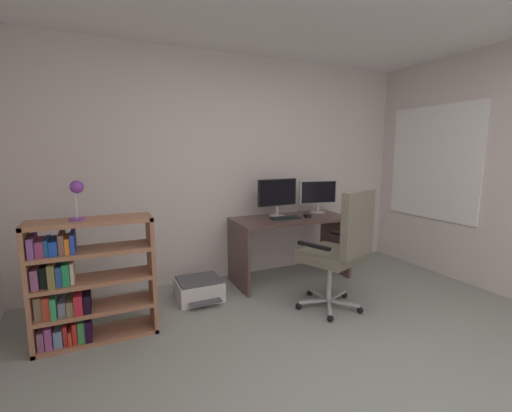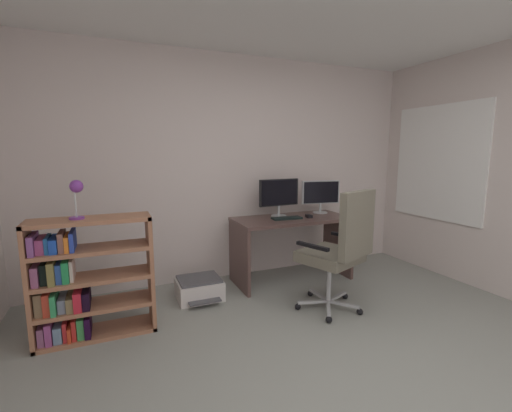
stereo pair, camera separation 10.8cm
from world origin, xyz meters
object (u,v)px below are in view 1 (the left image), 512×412
at_px(computer_mouse, 307,216).
at_px(printer, 199,289).
at_px(monitor_main, 277,194).
at_px(monitor_secondary, 318,193).
at_px(desk, 290,235).
at_px(keyboard, 286,218).
at_px(desk_lamp, 77,193).
at_px(bookshelf, 81,285).
at_px(office_chair, 341,246).

bearing_deg(computer_mouse, printer, -166.08).
relative_size(monitor_main, monitor_secondary, 1.03).
relative_size(desk, keyboard, 3.94).
bearing_deg(monitor_main, desk_lamp, -163.41).
distance_m(monitor_main, computer_mouse, 0.43).
bearing_deg(desk, monitor_main, 127.72).
height_order(bookshelf, desk_lamp, desk_lamp).
xyz_separation_m(monitor_main, desk_lamp, (-2.04, -0.61, 0.18)).
bearing_deg(monitor_main, printer, -166.75).
distance_m(keyboard, office_chair, 0.87).
distance_m(keyboard, desk_lamp, 2.14).
height_order(computer_mouse, desk_lamp, desk_lamp).
xyz_separation_m(monitor_secondary, computer_mouse, (-0.29, -0.21, -0.22)).
distance_m(monitor_main, desk_lamp, 2.14).
distance_m(office_chair, printer, 1.48).
bearing_deg(keyboard, printer, -174.25).
distance_m(desk, office_chair, 0.92).
distance_m(monitor_secondary, keyboard, 0.64).
bearing_deg(computer_mouse, bookshelf, -157.90).
xyz_separation_m(desk_lamp, printer, (1.02, 0.37, -1.08)).
relative_size(computer_mouse, desk_lamp, 0.33).
bearing_deg(monitor_secondary, office_chair, -114.10).
bearing_deg(desk_lamp, keyboard, 11.67).
height_order(desk, monitor_secondary, monitor_secondary).
xyz_separation_m(desk, keyboard, (-0.10, -0.05, 0.21)).
height_order(monitor_main, computer_mouse, monitor_main).
relative_size(keyboard, desk_lamp, 1.12).
bearing_deg(office_chair, computer_mouse, 77.96).
xyz_separation_m(desk, monitor_secondary, (0.47, 0.13, 0.44)).
distance_m(bookshelf, printer, 1.16).
xyz_separation_m(monitor_main, monitor_secondary, (0.57, 0.00, -0.02)).
bearing_deg(desk_lamp, monitor_secondary, 13.10).
relative_size(desk, printer, 2.89).
bearing_deg(desk_lamp, desk, 12.45).
bearing_deg(desk_lamp, computer_mouse, 9.81).
height_order(desk, printer, desk).
relative_size(desk, monitor_secondary, 2.74).
distance_m(desk, printer, 1.21).
height_order(monitor_secondary, desk_lamp, desk_lamp).
xyz_separation_m(computer_mouse, desk_lamp, (-2.33, -0.40, 0.43)).
height_order(desk, desk_lamp, desk_lamp).
distance_m(keyboard, computer_mouse, 0.28).
bearing_deg(keyboard, computer_mouse, -1.88).
distance_m(monitor_main, monitor_secondary, 0.57).
xyz_separation_m(desk, bookshelf, (-2.17, -0.47, -0.08)).
relative_size(computer_mouse, bookshelf, 0.10).
height_order(keyboard, bookshelf, bookshelf).
height_order(desk, computer_mouse, computer_mouse).
bearing_deg(office_chair, desk, 90.00).
bearing_deg(bookshelf, keyboard, 11.55).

